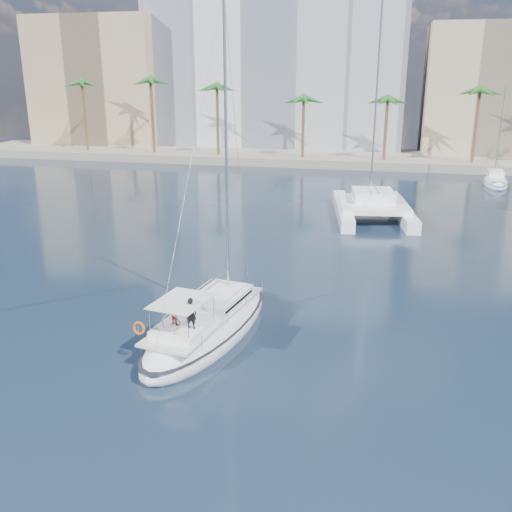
# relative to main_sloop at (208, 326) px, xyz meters

# --- Properties ---
(ground) EXTENTS (160.00, 160.00, 0.00)m
(ground) POSITION_rel_main_sloop_xyz_m (1.53, 0.75, -0.53)
(ground) COLOR black
(ground) RESTS_ON ground
(quay) EXTENTS (120.00, 14.00, 1.20)m
(quay) POSITION_rel_main_sloop_xyz_m (1.53, 61.75, 0.07)
(quay) COLOR gray
(quay) RESTS_ON ground
(building_modern) EXTENTS (42.00, 16.00, 28.00)m
(building_modern) POSITION_rel_main_sloop_xyz_m (-10.47, 73.75, 13.47)
(building_modern) COLOR silver
(building_modern) RESTS_ON ground
(building_tan_left) EXTENTS (22.00, 14.00, 22.00)m
(building_tan_left) POSITION_rel_main_sloop_xyz_m (-40.47, 69.75, 10.47)
(building_tan_left) COLOR tan
(building_tan_left) RESTS_ON ground
(building_beige) EXTENTS (20.00, 14.00, 20.00)m
(building_beige) POSITION_rel_main_sloop_xyz_m (23.53, 70.75, 9.47)
(building_beige) COLOR beige
(building_beige) RESTS_ON ground
(palm_left) EXTENTS (3.60, 3.60, 12.30)m
(palm_left) POSITION_rel_main_sloop_xyz_m (-32.47, 57.75, 9.75)
(palm_left) COLOR brown
(palm_left) RESTS_ON ground
(palm_centre) EXTENTS (3.60, 3.60, 12.30)m
(palm_centre) POSITION_rel_main_sloop_xyz_m (1.53, 57.75, 9.75)
(palm_centre) COLOR brown
(palm_centre) RESTS_ON ground
(main_sloop) EXTENTS (5.69, 12.28, 17.54)m
(main_sloop) POSITION_rel_main_sloop_xyz_m (0.00, 0.00, 0.00)
(main_sloop) COLOR white
(main_sloop) RESTS_ON ground
(catamaran) EXTENTS (8.50, 14.11, 19.22)m
(catamaran) POSITION_rel_main_sloop_xyz_m (7.43, 27.97, 0.64)
(catamaran) COLOR white
(catamaran) RESTS_ON ground
(seagull) EXTENTS (1.03, 0.44, 0.19)m
(seagull) POSITION_rel_main_sloop_xyz_m (0.69, 0.39, 0.46)
(seagull) COLOR silver
(seagull) RESTS_ON ground
(moored_yacht_a) EXTENTS (3.37, 9.52, 11.90)m
(moored_yacht_a) POSITION_rel_main_sloop_xyz_m (21.53, 47.75, -0.53)
(moored_yacht_a) COLOR white
(moored_yacht_a) RESTS_ON ground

